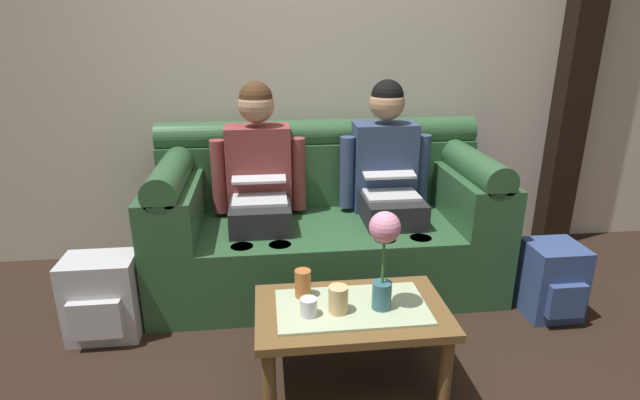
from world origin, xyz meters
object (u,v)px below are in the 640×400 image
Objects in this scene: couch at (324,223)px; backpack_left at (103,298)px; cup_far_center at (338,299)px; person_left at (259,181)px; cup_near_left at (303,283)px; person_right at (388,176)px; coffee_table at (351,318)px; backpack_right at (552,281)px; flower_vase at (384,247)px; cup_near_right at (309,307)px.

couch is 4.64× the size of backpack_left.
cup_far_center reaches higher than backpack_left.
cup_near_left is at bearing -77.87° from person_left.
couch is 1.00m from cup_far_center.
couch is at bearing 22.19° from backpack_left.
cup_near_left is (-0.59, -0.85, -0.22)m from person_right.
couch is at bearing 90.00° from coffee_table.
couch reaches higher than coffee_table.
couch is 1.29m from backpack_left.
person_left is 0.90m from cup_near_left.
backpack_right is (1.57, -0.55, -0.46)m from person_left.
couch is 0.48m from person_right.
flower_vase is at bearing -22.57° from cup_near_left.
coffee_table is at bearing -68.14° from person_left.
person_right is (0.38, -0.00, 0.28)m from couch.
flower_vase is 3.74× the size of cup_far_center.
backpack_right is (1.38, 0.30, -0.24)m from cup_near_left.
cup_near_right is (-0.19, -1.01, 0.04)m from couch.
flower_vase reaches higher than backpack_right.
person_left is 1.11m from flower_vase.
flower_vase is 1.23m from backpack_right.
flower_vase is 0.42m from cup_near_left.
cup_far_center is 0.27× the size of backpack_left.
cup_near_left is at bearing -20.52° from backpack_left.
person_left reaches higher than coffee_table.
person_right is at bearing 17.04° from backpack_left.
couch is 17.10× the size of cup_far_center.
cup_near_right is at bearing -174.01° from cup_far_center.
person_right reaches higher than cup_near_right.
cup_far_center is at bearing -114.29° from person_right.
backpack_right is 0.95× the size of backpack_left.
cup_near_right is at bearing -27.86° from backpack_left.
cup_far_center is (0.14, -0.14, -0.00)m from cup_near_left.
person_right is at bearing 145.28° from backpack_right.
person_right is 1.09m from coffee_table.
flower_vase is at bearing -62.79° from person_left.
person_right is 1.12m from cup_far_center.
person_right is at bearing 65.71° from cup_far_center.
flower_vase reaches higher than backpack_left.
cup_near_left is (-0.20, -0.86, 0.06)m from couch.
cup_near_right is (-0.19, -0.05, 0.10)m from coffee_table.
coffee_table is at bearing -90.00° from couch.
coffee_table is at bearing -27.88° from cup_near_left.
backpack_left is (-1.00, 0.53, -0.20)m from cup_near_right.
couch is at bearing 86.27° from cup_far_center.
cup_near_right is at bearing -86.16° from cup_near_left.
person_left is at bearing 30.95° from backpack_left.
cup_far_center is (-0.19, -0.01, -0.23)m from flower_vase.
backpack_right is at bearing -1.69° from backpack_left.
person_left reaches higher than couch.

